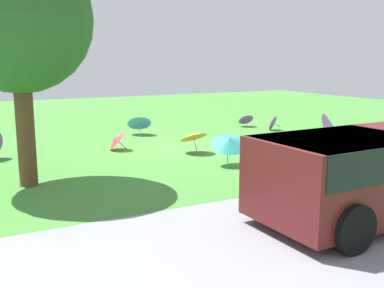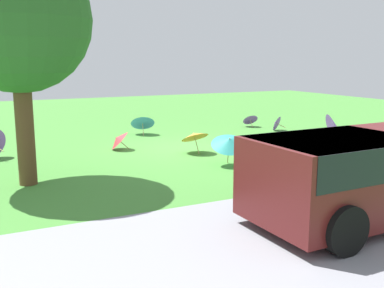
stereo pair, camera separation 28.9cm
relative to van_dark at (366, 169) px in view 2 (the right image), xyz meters
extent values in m
plane|color=#478C38|center=(0.07, -7.34, -0.91)|extent=(40.00, 40.00, 0.00)
cube|color=gray|center=(0.07, 0.12, -0.91)|extent=(40.00, 4.32, 0.01)
cube|color=#591919|center=(-0.17, 0.00, -0.06)|extent=(4.65, 2.03, 1.35)
cube|color=black|center=(0.75, 0.02, 0.34)|extent=(2.63, 1.99, 0.55)
cylinder|color=black|center=(1.42, 0.99, -0.53)|extent=(0.77, 0.24, 0.76)
cylinder|color=black|center=(1.47, -0.91, -0.53)|extent=(0.77, 0.24, 0.76)
cube|color=maroon|center=(-4.78, -4.31, -0.46)|extent=(1.61, 0.47, 0.05)
cube|color=maroon|center=(-4.78, -4.11, -0.24)|extent=(1.60, 0.13, 0.45)
cube|color=black|center=(-4.14, -4.31, -0.69)|extent=(0.08, 0.41, 0.45)
cube|color=black|center=(-5.42, -4.32, -0.69)|extent=(0.08, 0.41, 0.45)
cylinder|color=brown|center=(5.04, -5.07, 0.44)|extent=(0.40, 0.40, 2.69)
sphere|color=#286023|center=(5.04, -5.07, 2.73)|extent=(3.15, 3.15, 3.15)
cylinder|color=tan|center=(0.07, -6.36, -0.67)|extent=(0.06, 0.24, 0.48)
cone|color=orange|center=(0.09, -6.50, -0.37)|extent=(0.93, 0.92, 0.49)
sphere|color=tan|center=(0.09, -6.53, -0.31)|extent=(0.04, 0.05, 0.05)
cylinder|color=tan|center=(-4.90, -6.48, -0.55)|extent=(0.59, 0.28, 0.21)
cone|color=purple|center=(-5.27, -6.32, -0.43)|extent=(0.81, 1.06, 0.96)
sphere|color=tan|center=(-5.36, -6.28, -0.40)|extent=(0.06, 0.05, 0.04)
cylinder|color=tan|center=(1.82, -7.94, -0.77)|extent=(0.30, 0.12, 0.29)
cone|color=#D8383F|center=(2.01, -8.00, -0.58)|extent=(0.80, 0.87, 0.63)
sphere|color=tan|center=(2.07, -8.02, -0.52)|extent=(0.06, 0.05, 0.05)
cylinder|color=tan|center=(-4.91, -8.80, -0.70)|extent=(0.22, 0.32, 0.16)
cone|color=purple|center=(-4.78, -8.98, -0.61)|extent=(0.67, 0.59, 0.59)
sphere|color=tan|center=(-4.76, -9.02, -0.60)|extent=(0.06, 0.06, 0.05)
cylinder|color=tan|center=(0.36, -10.22, -0.69)|extent=(0.13, 0.35, 0.44)
cone|color=#4C8CE5|center=(0.29, -10.43, -0.43)|extent=(1.08, 1.01, 0.67)
sphere|color=tan|center=(0.28, -10.47, -0.37)|extent=(0.05, 0.06, 0.05)
cylinder|color=tan|center=(-2.88, -5.18, -0.73)|extent=(0.28, 0.05, 0.36)
cone|color=#D8383F|center=(-2.70, -5.16, -0.50)|extent=(0.83, 0.89, 0.63)
sphere|color=tan|center=(-2.64, -5.15, -0.43)|extent=(0.05, 0.04, 0.05)
cylinder|color=tan|center=(-0.06, -4.76, -0.63)|extent=(0.14, 0.27, 0.57)
cone|color=teal|center=(0.01, -4.60, -0.26)|extent=(1.26, 1.25, 0.59)
sphere|color=tan|center=(0.03, -4.56, -0.17)|extent=(0.05, 0.06, 0.05)
cylinder|color=tan|center=(-4.40, -10.12, -0.76)|extent=(0.06, 0.27, 0.30)
cone|color=purple|center=(-4.42, -10.29, -0.57)|extent=(0.70, 0.64, 0.52)
sphere|color=tan|center=(-4.43, -10.34, -0.52)|extent=(0.04, 0.06, 0.05)
camera|label=1|loc=(6.42, 5.45, 1.91)|focal=42.63mm
camera|label=2|loc=(6.16, 5.58, 1.91)|focal=42.63mm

